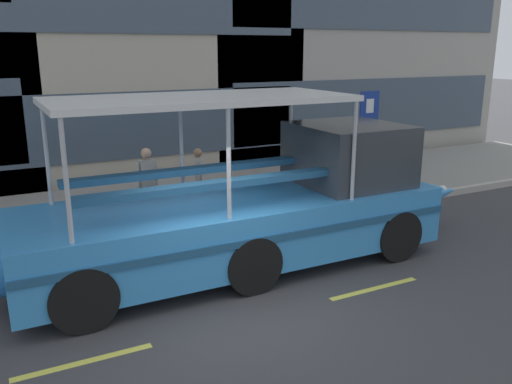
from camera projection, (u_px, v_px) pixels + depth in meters
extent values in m
plane|color=#3D3D3F|center=(230.00, 303.00, 8.59)|extent=(120.00, 120.00, 0.00)
cube|color=gray|center=(137.00, 208.00, 13.37)|extent=(32.00, 4.80, 0.18)
cube|color=#B2ADA3|center=(169.00, 239.00, 11.24)|extent=(32.00, 0.18, 0.18)
cube|color=#DBD64C|center=(84.00, 362.00, 6.97)|extent=(1.80, 0.12, 0.01)
cube|color=#DBD64C|center=(374.00, 289.00, 9.10)|extent=(1.80, 0.12, 0.01)
cube|color=#3D4C5B|center=(107.00, 127.00, 15.30)|extent=(12.14, 0.06, 1.96)
cube|color=#3D4C5B|center=(374.00, 107.00, 19.58)|extent=(11.39, 0.06, 2.06)
cylinder|color=#9EA0A8|center=(196.00, 191.00, 11.64)|extent=(10.43, 0.07, 0.07)
cylinder|color=#9EA0A8|center=(196.00, 208.00, 11.75)|extent=(10.43, 0.06, 0.06)
cylinder|color=#9EA0A8|center=(45.00, 229.00, 10.36)|extent=(0.09, 0.09, 0.78)
cylinder|color=#9EA0A8|center=(150.00, 214.00, 11.28)|extent=(0.09, 0.09, 0.78)
cylinder|color=#9EA0A8|center=(239.00, 202.00, 12.21)|extent=(0.09, 0.09, 0.78)
cylinder|color=#9EA0A8|center=(315.00, 191.00, 13.14)|extent=(0.09, 0.09, 0.78)
cylinder|color=#9EA0A8|center=(382.00, 182.00, 14.06)|extent=(0.09, 0.09, 0.78)
cylinder|color=#4C4F54|center=(366.00, 143.00, 14.16)|extent=(0.08, 0.08, 2.69)
cube|color=navy|center=(369.00, 106.00, 13.86)|extent=(0.60, 0.04, 0.76)
cube|color=white|center=(370.00, 106.00, 13.84)|extent=(0.24, 0.01, 0.36)
cube|color=#388CD1|center=(234.00, 226.00, 9.81)|extent=(7.77, 2.45, 1.07)
cone|color=#388CD1|center=(427.00, 194.00, 11.93)|extent=(1.75, 1.01, 1.01)
cylinder|color=#388CD1|center=(2.00, 264.00, 8.09)|extent=(0.39, 1.01, 1.01)
cube|color=navy|center=(267.00, 240.00, 8.71)|extent=(7.77, 0.04, 0.12)
sphere|color=white|center=(442.00, 190.00, 12.11)|extent=(0.22, 0.22, 0.22)
cube|color=#33383D|center=(348.00, 154.00, 10.64)|extent=(1.94, 2.06, 1.18)
cube|color=silver|center=(201.00, 99.00, 8.95)|extent=(5.05, 2.26, 0.10)
cylinder|color=#B2B2B7|center=(290.00, 135.00, 11.18)|extent=(0.07, 0.07, 1.75)
cylinder|color=#B2B2B7|center=(354.00, 152.00, 9.33)|extent=(0.07, 0.07, 1.75)
cylinder|color=#B2B2B7|center=(181.00, 144.00, 10.11)|extent=(0.07, 0.07, 1.75)
cylinder|color=#B2B2B7|center=(229.00, 165.00, 8.26)|extent=(0.07, 0.07, 1.75)
cylinder|color=#B2B2B7|center=(47.00, 155.00, 9.04)|extent=(0.07, 0.07, 1.75)
cylinder|color=#B2B2B7|center=(66.00, 182.00, 7.19)|extent=(0.07, 0.07, 1.75)
cube|color=navy|center=(191.00, 171.00, 9.80)|extent=(4.65, 0.28, 0.12)
cube|color=navy|center=(217.00, 185.00, 8.79)|extent=(4.65, 0.28, 0.12)
cylinder|color=black|center=(329.00, 206.00, 12.15)|extent=(1.00, 0.28, 1.00)
cylinder|color=black|center=(397.00, 235.00, 10.22)|extent=(1.00, 0.28, 1.00)
cylinder|color=black|center=(202.00, 226.00, 10.77)|extent=(1.00, 0.28, 1.00)
cylinder|color=black|center=(253.00, 265.00, 8.84)|extent=(1.00, 0.28, 1.00)
cylinder|color=black|center=(60.00, 248.00, 9.56)|extent=(1.00, 0.28, 1.00)
cylinder|color=black|center=(83.00, 299.00, 7.63)|extent=(1.00, 0.28, 1.00)
cylinder|color=#47423D|center=(297.00, 182.00, 13.86)|extent=(0.11, 0.11, 0.88)
cylinder|color=#47423D|center=(291.00, 182.00, 13.81)|extent=(0.11, 0.11, 0.88)
cube|color=#B7B2A8|center=(295.00, 153.00, 13.64)|extent=(0.36, 0.24, 0.62)
cylinder|color=#B7B2A8|center=(303.00, 154.00, 13.72)|extent=(0.08, 0.08, 0.56)
cylinder|color=#B7B2A8|center=(287.00, 155.00, 13.59)|extent=(0.08, 0.08, 0.56)
sphere|color=beige|center=(295.00, 136.00, 13.53)|extent=(0.24, 0.24, 0.24)
cylinder|color=#47423D|center=(199.00, 195.00, 12.80)|extent=(0.09, 0.09, 0.75)
cylinder|color=#47423D|center=(199.00, 194.00, 12.94)|extent=(0.09, 0.09, 0.75)
cube|color=#B7B2A8|center=(198.00, 169.00, 12.70)|extent=(0.26, 0.32, 0.53)
cylinder|color=#B7B2A8|center=(198.00, 171.00, 12.53)|extent=(0.07, 0.07, 0.48)
cylinder|color=#B7B2A8|center=(198.00, 168.00, 12.89)|extent=(0.07, 0.07, 0.48)
sphere|color=#936B4C|center=(198.00, 153.00, 12.60)|extent=(0.21, 0.21, 0.21)
cylinder|color=black|center=(152.00, 204.00, 11.91)|extent=(0.11, 0.11, 0.85)
cylinder|color=black|center=(145.00, 205.00, 11.81)|extent=(0.11, 0.11, 0.85)
cube|color=#B7B2A8|center=(147.00, 173.00, 11.67)|extent=(0.34, 0.23, 0.60)
cylinder|color=#B7B2A8|center=(156.00, 173.00, 11.80)|extent=(0.07, 0.07, 0.54)
cylinder|color=#B7B2A8|center=(138.00, 176.00, 11.56)|extent=(0.07, 0.07, 0.54)
sphere|color=tan|center=(146.00, 153.00, 11.56)|extent=(0.23, 0.23, 0.23)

